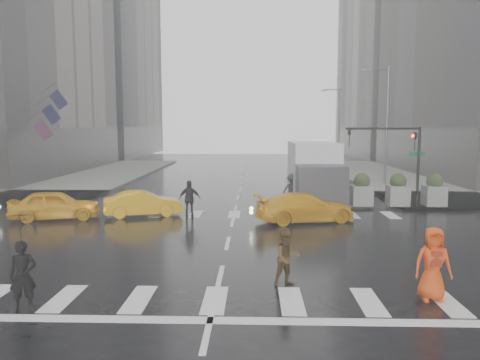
{
  "coord_description": "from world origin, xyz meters",
  "views": [
    {
      "loc": [
        1.02,
        -17.75,
        4.51
      ],
      "look_at": [
        0.42,
        2.0,
        2.25
      ],
      "focal_mm": 35.0,
      "sensor_mm": 36.0,
      "label": 1
    }
  ],
  "objects_px": {
    "pedestrian_brown": "(287,258)",
    "taxi_front": "(55,205)",
    "traffic_signal_pole": "(401,150)",
    "taxi_mid": "(143,203)",
    "box_truck": "(315,173)",
    "pedestrian_orange": "(433,264)"
  },
  "relations": [
    {
      "from": "pedestrian_brown",
      "to": "taxi_front",
      "type": "relative_size",
      "value": 0.38
    },
    {
      "from": "taxi_front",
      "to": "taxi_mid",
      "type": "height_order",
      "value": "taxi_front"
    },
    {
      "from": "traffic_signal_pole",
      "to": "box_truck",
      "type": "height_order",
      "value": "traffic_signal_pole"
    },
    {
      "from": "taxi_front",
      "to": "box_truck",
      "type": "height_order",
      "value": "box_truck"
    },
    {
      "from": "pedestrian_brown",
      "to": "pedestrian_orange",
      "type": "distance_m",
      "value": 3.85
    },
    {
      "from": "pedestrian_orange",
      "to": "box_truck",
      "type": "distance_m",
      "value": 14.4
    },
    {
      "from": "traffic_signal_pole",
      "to": "taxi_front",
      "type": "xyz_separation_m",
      "value": [
        -17.67,
        -3.62,
        -2.5
      ]
    },
    {
      "from": "taxi_front",
      "to": "box_truck",
      "type": "xyz_separation_m",
      "value": [
        13.1,
        4.11,
        1.2
      ]
    },
    {
      "from": "pedestrian_orange",
      "to": "taxi_mid",
      "type": "bearing_deg",
      "value": 134.2
    },
    {
      "from": "traffic_signal_pole",
      "to": "pedestrian_orange",
      "type": "xyz_separation_m",
      "value": [
        -3.34,
        -13.82,
        -2.25
      ]
    },
    {
      "from": "pedestrian_orange",
      "to": "taxi_front",
      "type": "distance_m",
      "value": 17.59
    },
    {
      "from": "pedestrian_orange",
      "to": "box_truck",
      "type": "relative_size",
      "value": 0.29
    },
    {
      "from": "taxi_front",
      "to": "box_truck",
      "type": "bearing_deg",
      "value": -88.48
    },
    {
      "from": "traffic_signal_pole",
      "to": "pedestrian_brown",
      "type": "height_order",
      "value": "traffic_signal_pole"
    },
    {
      "from": "pedestrian_orange",
      "to": "taxi_front",
      "type": "relative_size",
      "value": 0.46
    },
    {
      "from": "pedestrian_brown",
      "to": "taxi_front",
      "type": "distance_m",
      "value": 14.03
    },
    {
      "from": "taxi_front",
      "to": "taxi_mid",
      "type": "xyz_separation_m",
      "value": [
        4.07,
        1.04,
        -0.08
      ]
    },
    {
      "from": "taxi_front",
      "to": "taxi_mid",
      "type": "bearing_deg",
      "value": -91.57
    },
    {
      "from": "traffic_signal_pole",
      "to": "taxi_front",
      "type": "bearing_deg",
      "value": -168.43
    },
    {
      "from": "pedestrian_brown",
      "to": "box_truck",
      "type": "bearing_deg",
      "value": 58.01
    },
    {
      "from": "traffic_signal_pole",
      "to": "pedestrian_brown",
      "type": "relative_size",
      "value": 2.85
    },
    {
      "from": "pedestrian_orange",
      "to": "box_truck",
      "type": "bearing_deg",
      "value": 96.7
    }
  ]
}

